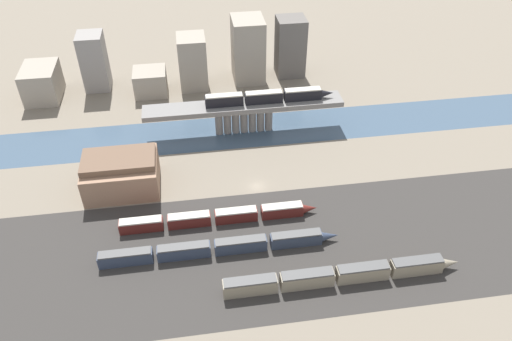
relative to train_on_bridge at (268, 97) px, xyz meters
name	(u,v)px	position (x,y,z in m)	size (l,w,h in m)	color
ground_plane	(257,186)	(-7.69, -27.87, -11.94)	(400.00, 400.00, 0.00)	#756B5B
railbed_yard	(272,249)	(-7.69, -51.87, -11.93)	(280.00, 42.00, 0.01)	#33302D
river_water	(244,131)	(-7.69, 0.00, -11.94)	(320.00, 18.63, 0.01)	#3D5166
bridge	(244,110)	(-7.69, 0.00, -4.15)	(62.37, 7.72, 10.16)	slate
train_on_bridge	(268,97)	(0.00, 0.00, 0.00)	(40.41, 2.81, 3.65)	black
train_yard_near	(341,275)	(5.98, -63.58, -9.95)	(54.92, 2.92, 4.06)	gray
train_yard_mid	(219,247)	(-20.48, -50.91, -10.18)	(57.75, 2.68, 3.60)	#2D384C
train_yard_far	(218,217)	(-19.64, -40.40, -10.27)	(50.75, 2.77, 3.41)	#5B1E19
warehouse_building	(121,173)	(-44.51, -22.51, -7.04)	(19.90, 15.74, 10.29)	#937056
city_block_far_left	(42,83)	(-74.92, 32.00, -6.23)	(11.56, 15.80, 11.42)	gray
city_block_left	(94,62)	(-56.64, 36.57, -1.76)	(8.74, 9.83, 20.36)	gray
city_block_center	(150,82)	(-37.51, 29.51, -7.57)	(11.44, 10.95, 8.74)	gray
city_block_right	(193,62)	(-21.96, 32.32, -2.38)	(9.86, 11.31, 19.12)	gray
city_block_far_right	(248,49)	(-1.46, 35.36, -0.36)	(11.28, 13.38, 23.16)	gray
city_block_tall	(290,47)	(14.56, 36.55, -0.98)	(10.37, 9.77, 21.92)	#605B56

